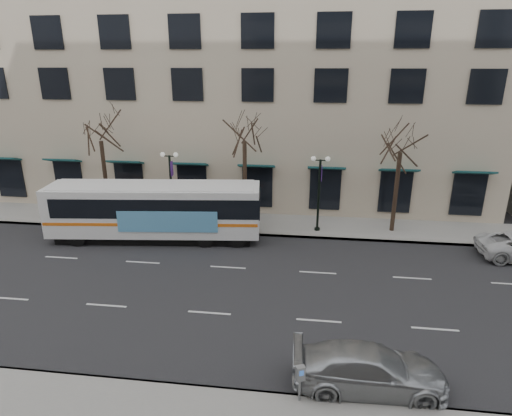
% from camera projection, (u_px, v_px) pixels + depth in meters
% --- Properties ---
extents(ground, '(160.00, 160.00, 0.00)m').
position_uv_depth(ground, '(220.00, 288.00, 21.85)').
color(ground, black).
rests_on(ground, ground).
extents(sidewalk_far, '(80.00, 4.00, 0.15)m').
position_uv_depth(sidewalk_far, '(317.00, 227.00, 29.66)').
color(sidewalk_far, gray).
rests_on(sidewalk_far, ground).
extents(building_hotel, '(40.00, 20.00, 24.00)m').
position_uv_depth(building_hotel, '(242.00, 48.00, 37.81)').
color(building_hotel, '#C6B097').
rests_on(building_hotel, ground).
extents(tree_far_left, '(3.60, 3.60, 8.34)m').
position_uv_depth(tree_far_left, '(99.00, 127.00, 29.07)').
color(tree_far_left, black).
rests_on(tree_far_left, ground).
extents(tree_far_mid, '(3.60, 3.60, 8.55)m').
position_uv_depth(tree_far_mid, '(244.00, 127.00, 27.82)').
color(tree_far_mid, black).
rests_on(tree_far_mid, ground).
extents(tree_far_right, '(3.60, 3.60, 8.06)m').
position_uv_depth(tree_far_right, '(402.00, 137.00, 26.79)').
color(tree_far_right, black).
rests_on(tree_far_right, ground).
extents(lamp_post_left, '(1.22, 0.45, 5.21)m').
position_uv_depth(lamp_post_left, '(171.00, 185.00, 29.15)').
color(lamp_post_left, black).
rests_on(lamp_post_left, ground).
extents(lamp_post_right, '(1.22, 0.45, 5.21)m').
position_uv_depth(lamp_post_right, '(319.00, 190.00, 27.97)').
color(lamp_post_right, black).
rests_on(lamp_post_right, ground).
extents(city_bus, '(13.65, 4.33, 3.64)m').
position_uv_depth(city_bus, '(156.00, 210.00, 27.26)').
color(city_bus, white).
rests_on(city_bus, ground).
extents(silver_car, '(5.46, 2.37, 1.57)m').
position_uv_depth(silver_car, '(369.00, 369.00, 14.99)').
color(silver_car, '#ADB1B5').
rests_on(silver_car, ground).
extents(pay_station, '(0.35, 0.30, 1.39)m').
position_uv_depth(pay_station, '(300.00, 376.00, 14.12)').
color(pay_station, gray).
rests_on(pay_station, sidewalk_near).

